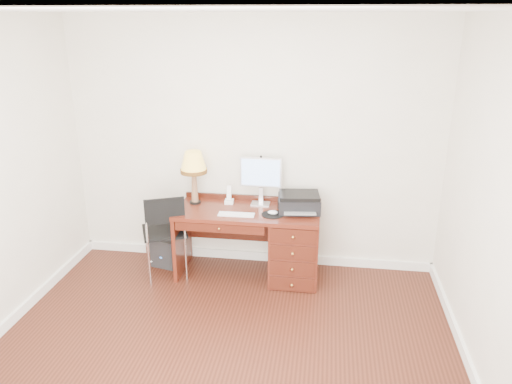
% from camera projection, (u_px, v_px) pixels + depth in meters
% --- Properties ---
extents(ground, '(4.00, 4.00, 0.00)m').
position_uv_depth(ground, '(222.00, 354.00, 4.16)').
color(ground, black).
rests_on(ground, ground).
extents(room_shell, '(4.00, 4.00, 4.00)m').
position_uv_depth(room_shell, '(235.00, 308.00, 4.73)').
color(room_shell, silver).
rests_on(room_shell, ground).
extents(desk, '(1.50, 0.67, 0.75)m').
position_uv_depth(desk, '(278.00, 241.00, 5.28)').
color(desk, '#561D12').
rests_on(desk, ground).
extents(monitor, '(0.45, 0.15, 0.51)m').
position_uv_depth(monitor, '(261.00, 175.00, 5.28)').
color(monitor, silver).
rests_on(monitor, desk).
extents(keyboard, '(0.37, 0.11, 0.01)m').
position_uv_depth(keyboard, '(236.00, 214.00, 5.07)').
color(keyboard, white).
rests_on(keyboard, desk).
extents(mouse_pad, '(0.23, 0.23, 0.05)m').
position_uv_depth(mouse_pad, '(273.00, 214.00, 5.08)').
color(mouse_pad, black).
rests_on(mouse_pad, desk).
extents(printer, '(0.46, 0.38, 0.19)m').
position_uv_depth(printer, '(299.00, 202.00, 5.16)').
color(printer, black).
rests_on(printer, desk).
extents(leg_lamp, '(0.28, 0.28, 0.58)m').
position_uv_depth(leg_lamp, '(194.00, 165.00, 5.26)').
color(leg_lamp, black).
rests_on(leg_lamp, desk).
extents(phone, '(0.10, 0.10, 0.20)m').
position_uv_depth(phone, '(229.00, 198.00, 5.37)').
color(phone, white).
rests_on(phone, desk).
extents(pen_cup, '(0.08, 0.08, 0.10)m').
position_uv_depth(pen_cup, '(281.00, 204.00, 5.24)').
color(pen_cup, black).
rests_on(pen_cup, desk).
extents(chair, '(0.59, 0.60, 0.95)m').
position_uv_depth(chair, '(162.00, 228.00, 5.21)').
color(chair, black).
rests_on(chair, ground).
extents(equipment_box, '(0.34, 0.34, 0.33)m').
position_uv_depth(equipment_box, '(167.00, 250.00, 5.63)').
color(equipment_box, black).
rests_on(equipment_box, ground).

